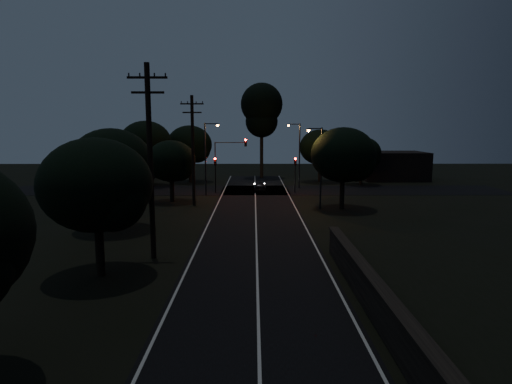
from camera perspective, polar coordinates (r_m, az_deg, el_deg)
name	(u,v)px	position (r m, az deg, el deg)	size (l,w,h in m)	color
road_surface	(256,207)	(40.85, -0.05, -1.96)	(60.00, 70.00, 0.03)	black
utility_pole_mid	(150,159)	(24.80, -13.93, 4.28)	(2.20, 0.30, 11.00)	black
utility_pole_far	(193,149)	(41.50, -8.42, 5.73)	(2.20, 0.30, 10.50)	black
tree_left_b	(99,188)	(22.47, -20.15, 0.55)	(5.53, 5.53, 7.03)	black
tree_left_c	(114,165)	(32.64, -18.39, 3.46)	(5.90, 5.90, 7.46)	black
tree_left_d	(173,162)	(43.84, -11.04, 3.92)	(4.92, 4.92, 6.24)	black
tree_far_nw	(191,146)	(59.59, -8.66, 6.14)	(6.15, 6.15, 7.79)	black
tree_far_w	(147,144)	(56.60, -14.29, 6.25)	(6.56, 6.56, 8.36)	black
tree_far_ne	(322,148)	(59.73, 8.77, 5.80)	(5.73, 5.73, 7.25)	black
tree_far_e	(363,154)	(57.85, 14.11, 4.95)	(4.97, 4.97, 6.30)	black
tree_right_a	(346,156)	(39.90, 11.87, 4.67)	(5.93, 5.93, 7.54)	black
tall_pine	(262,110)	(64.10, 0.76, 10.91)	(6.16, 6.16, 13.99)	black
building_left	(115,165)	(64.39, -18.27, 3.45)	(10.00, 8.00, 4.40)	black
building_right	(392,166)	(65.47, 17.68, 3.38)	(9.00, 7.00, 4.00)	black
signal_left	(215,168)	(49.44, -5.45, 3.15)	(0.28, 0.35, 4.10)	black
signal_right	(295,168)	(49.48, 5.24, 3.16)	(0.28, 0.35, 4.10)	black
signal_mast	(230,155)	(49.21, -3.51, 4.91)	(3.70, 0.35, 6.25)	black
streetlight_a	(207,154)	(47.40, -6.54, 5.08)	(1.66, 0.26, 8.00)	black
streetlight_b	(298,151)	(53.40, 5.62, 5.49)	(1.66, 0.26, 8.00)	black
streetlight_c	(319,162)	(39.62, 8.43, 3.95)	(1.46, 0.26, 7.50)	black
car	(260,186)	(50.70, 0.50, 0.79)	(1.43, 3.55, 1.21)	black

